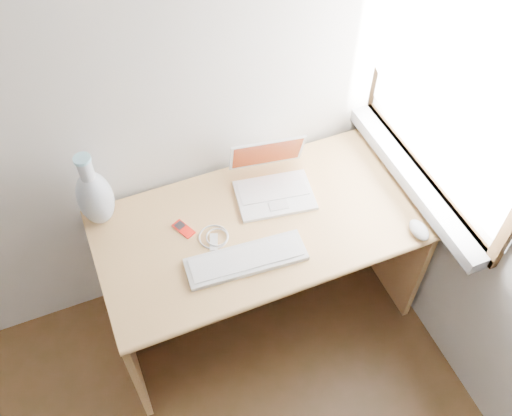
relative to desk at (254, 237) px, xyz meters
name	(u,v)px	position (x,y,z in m)	size (l,w,h in m)	color
window	(448,84)	(0.69, -0.16, 0.77)	(0.11, 0.99, 1.10)	white
desk	(254,237)	(0.00, 0.00, 0.00)	(1.36, 0.68, 0.72)	tan
laptop	(271,182)	(0.11, 0.07, 0.26)	(0.35, 0.32, 0.22)	white
external_keyboard	(246,259)	(-0.13, -0.24, 0.22)	(0.48, 0.18, 0.02)	silver
mouse	(419,230)	(0.57, -0.37, 0.22)	(0.07, 0.11, 0.04)	white
ipod	(184,229)	(-0.31, 0.00, 0.21)	(0.08, 0.11, 0.01)	red
cable_coil	(214,237)	(-0.21, -0.08, 0.21)	(0.12, 0.12, 0.01)	silver
remote	(214,242)	(-0.21, -0.11, 0.21)	(0.03, 0.08, 0.01)	silver
vase	(95,196)	(-0.60, 0.18, 0.35)	(0.14, 0.14, 0.37)	#B0BBCB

